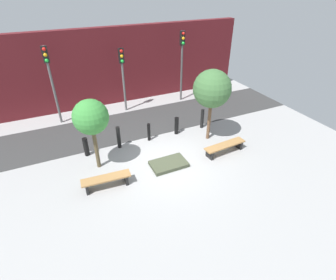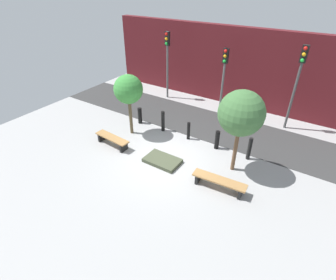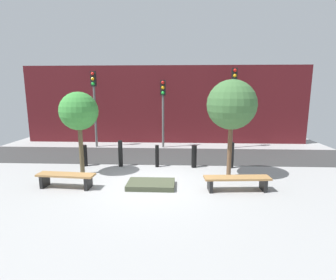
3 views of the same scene
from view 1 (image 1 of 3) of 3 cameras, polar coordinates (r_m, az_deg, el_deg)
ground_plane at (r=11.16m, az=-0.27°, el=-4.99°), size 18.00×18.00×0.00m
road_strip at (r=14.20m, az=-6.82°, el=3.59°), size 18.00×3.16×0.01m
building_facade at (r=16.38m, az=-11.35°, el=15.46°), size 16.20×0.50×4.40m
bench_left at (r=10.07m, az=-13.28°, el=-8.48°), size 1.84×0.57×0.45m
bench_right at (r=11.87m, az=12.25°, el=-1.40°), size 2.03×0.59×0.44m
planter_bed at (r=10.97m, az=0.16°, el=-5.23°), size 1.49×0.93×0.16m
tree_behind_left_bench at (r=10.15m, az=-16.47°, el=4.70°), size 1.35×1.35×2.98m
tree_behind_right_bench at (r=11.85m, az=9.57°, el=10.88°), size 1.70×1.70×3.39m
bollard_far_left at (r=11.94m, az=-17.42°, el=-1.43°), size 0.22×0.22×0.86m
bollard_left at (r=12.07m, az=-10.70°, el=0.58°), size 0.18×0.18×1.06m
bollard_center at (r=12.47m, az=-4.18°, el=1.73°), size 0.15×0.15×0.88m
bollard_right at (r=12.99m, az=1.88°, el=3.13°), size 0.20×0.20×0.89m
bollard_far_right at (r=13.61m, az=7.45°, el=4.64°), size 0.17×0.17×1.03m
traffic_light_west at (r=14.36m, az=-24.37°, el=13.23°), size 0.28×0.27×4.00m
traffic_light_mid_west at (r=14.91m, az=-9.88°, el=15.00°), size 0.28×0.27×3.55m
traffic_light_mid_east at (r=16.12m, az=3.08°, el=18.08°), size 0.28×0.27×4.14m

